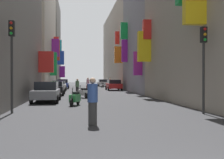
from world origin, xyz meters
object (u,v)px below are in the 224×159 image
object	(u,v)px
parked_car_white	(59,85)
traffic_light_near_corner	(12,51)
scooter_red	(88,87)
scooter_silver	(102,85)
pedestrian_near_left	(77,87)
pedestrian_near_right	(88,84)
parked_car_red	(114,85)
scooter_white	(83,93)
pedestrian_crossing	(110,83)
parked_car_black	(55,88)
pedestrian_mid_street	(93,101)
parked_car_blue	(63,84)
parked_car_silver	(103,83)
parked_car_grey	(47,91)
scooter_green	(75,98)
traffic_light_far_corner	(204,55)

from	to	relation	value
parked_car_white	traffic_light_near_corner	bearing A→B (deg)	-92.43
scooter_red	scooter_silver	bearing A→B (deg)	73.54
pedestrian_near_left	pedestrian_near_right	world-z (taller)	pedestrian_near_right
parked_car_red	scooter_silver	bearing A→B (deg)	92.82
scooter_white	pedestrian_crossing	xyz separation A→B (m)	(4.71, 18.04, 0.37)
parked_car_black	traffic_light_near_corner	distance (m)	13.77
parked_car_white	pedestrian_mid_street	world-z (taller)	pedestrian_mid_street
parked_car_blue	pedestrian_near_left	distance (m)	14.82
parked_car_white	parked_car_silver	bearing A→B (deg)	66.87
pedestrian_near_left	pedestrian_near_right	xyz separation A→B (m)	(1.42, 7.52, 0.06)
parked_car_grey	scooter_white	bearing A→B (deg)	50.68
scooter_red	scooter_white	xyz separation A→B (m)	(-1.07, -13.65, 0.00)
pedestrian_near_left	scooter_white	bearing A→B (deg)	-84.48
parked_car_white	scooter_green	size ratio (longest dim) A/B	2.33
parked_car_blue	scooter_green	distance (m)	25.36
traffic_light_near_corner	parked_car_white	bearing A→B (deg)	87.57
scooter_silver	traffic_light_far_corner	size ratio (longest dim) A/B	0.47
parked_car_silver	scooter_green	size ratio (longest dim) A/B	2.54
scooter_green	traffic_light_far_corner	world-z (taller)	traffic_light_far_corner
traffic_light_far_corner	pedestrian_mid_street	bearing A→B (deg)	-157.34
scooter_white	pedestrian_near_left	bearing A→B (deg)	95.52
pedestrian_mid_street	traffic_light_near_corner	xyz separation A→B (m)	(-3.70, 3.73, 2.18)
scooter_silver	parked_car_red	bearing A→B (deg)	-87.18
traffic_light_far_corner	scooter_white	bearing A→B (deg)	116.89
parked_car_blue	pedestrian_near_right	size ratio (longest dim) A/B	2.33
pedestrian_near_right	pedestrian_mid_street	bearing A→B (deg)	-92.21
parked_car_white	scooter_silver	distance (m)	13.23
parked_car_silver	pedestrian_crossing	bearing A→B (deg)	-90.45
parked_car_red	scooter_silver	size ratio (longest dim) A/B	2.10
parked_car_red	scooter_silver	world-z (taller)	parked_car_red
pedestrian_mid_street	pedestrian_near_right	bearing A→B (deg)	87.79
parked_car_blue	parked_car_white	world-z (taller)	parked_car_blue
parked_car_silver	scooter_red	distance (m)	16.92
parked_car_silver	scooter_green	xyz separation A→B (m)	(-5.45, -36.28, -0.28)
parked_car_white	parked_car_red	xyz separation A→B (m)	(7.34, 0.74, 0.04)
scooter_white	pedestrian_crossing	world-z (taller)	pedestrian_crossing
parked_car_blue	parked_car_red	xyz separation A→B (m)	(7.18, -5.97, -0.01)
scooter_white	pedestrian_mid_street	size ratio (longest dim) A/B	1.08
parked_car_silver	pedestrian_near_left	world-z (taller)	pedestrian_near_left
pedestrian_crossing	scooter_green	bearing A→B (deg)	-102.49
scooter_red	traffic_light_far_corner	xyz separation A→B (m)	(4.43, -24.49, 2.39)
parked_car_red	traffic_light_near_corner	size ratio (longest dim) A/B	0.91
scooter_green	pedestrian_near_left	bearing A→B (deg)	88.86
scooter_silver	traffic_light_far_corner	bearing A→B (deg)	-87.62
scooter_green	traffic_light_near_corner	size ratio (longest dim) A/B	0.38
scooter_green	traffic_light_near_corner	distance (m)	5.15
traffic_light_far_corner	scooter_silver	bearing A→B (deg)	92.38
pedestrian_near_right	traffic_light_far_corner	xyz separation A→B (m)	(4.51, -22.84, 1.98)
parked_car_white	scooter_white	distance (m)	12.74
parked_car_black	traffic_light_far_corner	distance (m)	17.18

